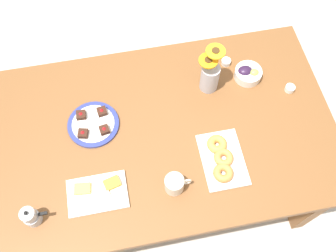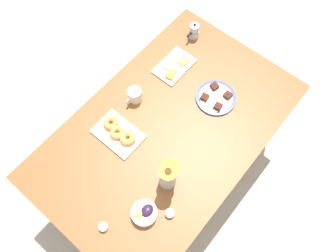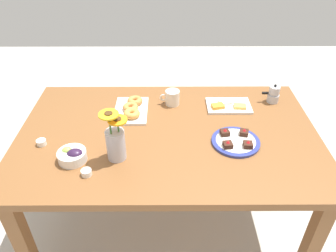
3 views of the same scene
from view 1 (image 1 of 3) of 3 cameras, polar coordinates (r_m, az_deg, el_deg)
name	(u,v)px [view 1 (image 1 of 3)]	position (r m, az deg, el deg)	size (l,w,h in m)	color
ground_plane	(168,180)	(2.47, 0.00, -8.22)	(6.00, 6.00, 0.00)	#B7B2A8
dining_table	(168,137)	(1.86, 0.00, -1.75)	(1.60, 1.00, 0.74)	brown
coffee_mug	(175,184)	(1.63, 1.02, -8.82)	(0.12, 0.08, 0.09)	silver
grape_bowl	(248,73)	(1.95, 12.06, 7.85)	(0.14, 0.14, 0.07)	white
cheese_platter	(98,193)	(1.68, -10.62, -9.95)	(0.26, 0.17, 0.03)	white
croissant_platter	(222,159)	(1.72, 8.19, -4.95)	(0.19, 0.28, 0.05)	white
jam_cup_honey	(226,62)	(1.99, 8.84, 9.65)	(0.05, 0.05, 0.03)	white
jam_cup_berry	(290,88)	(1.97, 18.09, 5.49)	(0.05, 0.05, 0.03)	white
dessert_plate	(93,124)	(1.82, -11.31, 0.30)	(0.25, 0.25, 0.05)	navy
flower_vase	(210,75)	(1.83, 6.40, 7.66)	(0.12, 0.11, 0.27)	#B2B2BC
moka_pot	(31,217)	(1.69, -20.17, -12.84)	(0.11, 0.07, 0.12)	#B7B7BC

